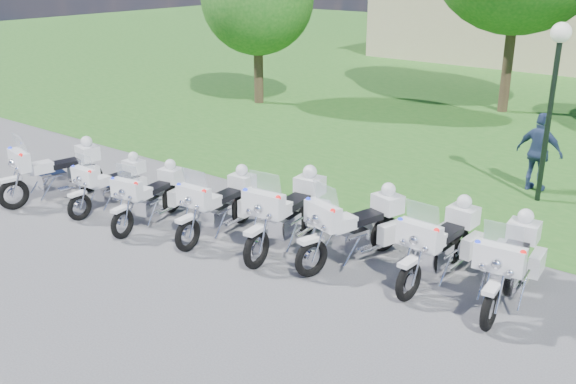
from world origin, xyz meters
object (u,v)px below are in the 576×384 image
Objects in this scene: motorcycle_4 at (288,211)px; motorcycle_7 at (510,262)px; motorcycle_3 at (220,203)px; lamp_post at (556,69)px; motorcycle_0 at (57,170)px; motorcycle_1 at (112,183)px; motorcycle_6 at (441,242)px; motorcycle_2 at (151,195)px; motorcycle_5 at (356,226)px; bystander_c at (539,153)px.

motorcycle_4 reaches higher than motorcycle_7.
motorcycle_3 is 7.87m from lamp_post.
motorcycle_1 is at bearing -154.05° from motorcycle_0.
lamp_post is (7.45, 6.42, 2.48)m from motorcycle_1.
motorcycle_4 is at bearing -118.64° from lamp_post.
motorcycle_4 is 2.98m from motorcycle_6.
lamp_post is at bearing -130.94° from motorcycle_3.
motorcycle_7 reaches higher than motorcycle_6.
motorcycle_2 is at bearing -161.14° from motorcycle_0.
motorcycle_4 is 1.06× the size of motorcycle_6.
motorcycle_5 is at bearing -175.80° from motorcycle_2.
motorcycle_3 is at bearing 3.67° from motorcycle_7.
motorcycle_3 is at bearing 64.40° from bystander_c.
motorcycle_5 reaches higher than motorcycle_7.
bystander_c is (4.24, 6.61, 0.30)m from motorcycle_3.
motorcycle_6 reaches higher than motorcycle_1.
bystander_c is (-0.28, 0.65, -2.12)m from lamp_post.
motorcycle_0 is at bearing 14.82° from motorcycle_6.
motorcycle_2 is at bearing 12.69° from motorcycle_3.
motorcycle_5 is 1.28× the size of bystander_c.
motorcycle_0 is 1.05× the size of motorcycle_3.
motorcycle_0 is at bearing 7.07° from motorcycle_3.
motorcycle_2 is 0.94× the size of motorcycle_3.
motorcycle_1 is 2.96m from motorcycle_3.
motorcycle_1 is at bearing 5.04° from motorcycle_3.
lamp_post is at bearing -124.68° from motorcycle_4.
motorcycle_4 is 1.41m from motorcycle_5.
motorcycle_6 reaches higher than motorcycle_3.
motorcycle_6 is (8.82, 1.80, -0.01)m from motorcycle_0.
bystander_c is (8.66, 7.46, 0.26)m from motorcycle_0.
motorcycle_6 is (5.97, 1.41, 0.07)m from motorcycle_2.
bystander_c is (2.77, 6.24, 0.22)m from motorcycle_4.
motorcycle_0 is at bearing -142.71° from lamp_post.
motorcycle_3 is at bearing -171.78° from motorcycle_1.
motorcycle_4 is 4.20m from motorcycle_7.
motorcycle_0 is 2.88m from motorcycle_2.
motorcycle_0 reaches higher than motorcycle_1.
lamp_post is at bearing -88.17° from motorcycle_6.
motorcycle_7 is at bearing -158.82° from motorcycle_0.
motorcycle_4 is 1.06× the size of motorcycle_7.
bystander_c is at bearing -87.20° from motorcycle_5.
motorcycle_6 is (2.93, 0.58, -0.05)m from motorcycle_4.
motorcycle_7 is at bearing -174.50° from motorcycle_3.
motorcycle_4 is at bearing -169.58° from motorcycle_3.
motorcycle_4 is at bearing 73.14° from bystander_c.
lamp_post is (1.67, 5.33, 2.38)m from motorcycle_5.
motorcycle_4 is at bearing -174.37° from motorcycle_2.
motorcycle_6 is at bearing -7.09° from motorcycle_7.
bystander_c is (5.82, 7.08, 0.33)m from motorcycle_2.
motorcycle_7 is (1.23, -0.03, 0.00)m from motorcycle_6.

